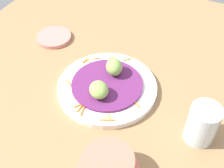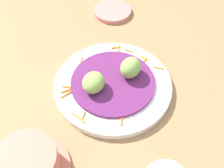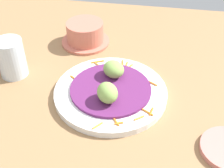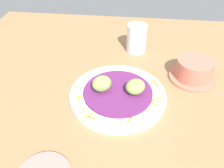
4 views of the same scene
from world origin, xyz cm
name	(u,v)px [view 2 (image 2 of 4)]	position (x,y,z in cm)	size (l,w,h in cm)	color
table_surface	(132,87)	(0.00, 0.00, 1.00)	(110.00, 110.00, 2.00)	#936D47
main_plate	(113,85)	(4.46, -1.27, 2.84)	(27.12, 27.12, 1.68)	white
cabbage_bed	(113,82)	(4.46, -1.27, 4.05)	(19.41, 19.41, 0.73)	#60235B
carrot_garnish	(105,77)	(5.47, -3.47, 3.88)	(25.36, 21.96, 0.40)	orange
guac_scoop_left	(94,82)	(9.19, -1.23, 6.42)	(4.86, 5.59, 4.02)	#84A851
guac_scoop_center	(132,67)	(-0.27, -1.32, 6.69)	(5.48, 4.50, 4.56)	#84A851
side_plate_small	(113,11)	(-8.21, -27.27, 2.61)	(11.27, 11.27, 1.22)	tan
terracotta_bowl	(29,165)	(26.81, 10.21, 5.08)	(14.34, 14.34, 6.63)	#C66B56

